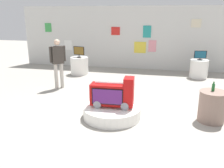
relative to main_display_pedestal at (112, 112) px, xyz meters
The scene contains 11 objects.
ground_plane 0.33m from the main_display_pedestal, 71.63° to the left, with size 30.00×30.00×0.00m, color #9E998E.
back_wall_display 5.81m from the main_display_pedestal, 89.00° to the left, with size 11.52×0.13×2.85m.
main_display_pedestal is the anchor object (origin of this frame).
novelty_firetruck_tv 0.46m from the main_display_pedestal, 15.42° to the right, with size 1.07×0.45×0.77m.
display_pedestal_left_rear 5.23m from the main_display_pedestal, 59.96° to the left, with size 0.71×0.71×0.73m, color white.
tv_on_left_rear 5.28m from the main_display_pedestal, 59.95° to the left, with size 0.49×0.20×0.37m.
display_pedestal_center_rear 4.68m from the main_display_pedestal, 119.78° to the left, with size 0.75×0.75×0.73m, color white.
tv_on_center_rear 4.75m from the main_display_pedestal, 119.79° to the left, with size 0.50×0.18×0.46m.
side_table_round 2.42m from the main_display_pedestal, ahead, with size 0.64×0.64×0.76m.
bottle_on_side_table 2.50m from the main_display_pedestal, ahead, with size 0.07×0.07×0.23m.
shopper_browsing_near_truck 3.18m from the main_display_pedestal, 139.37° to the left, with size 0.44×0.40×1.70m.
Camera 1 is at (1.08, -5.68, 2.52)m, focal length 38.04 mm.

